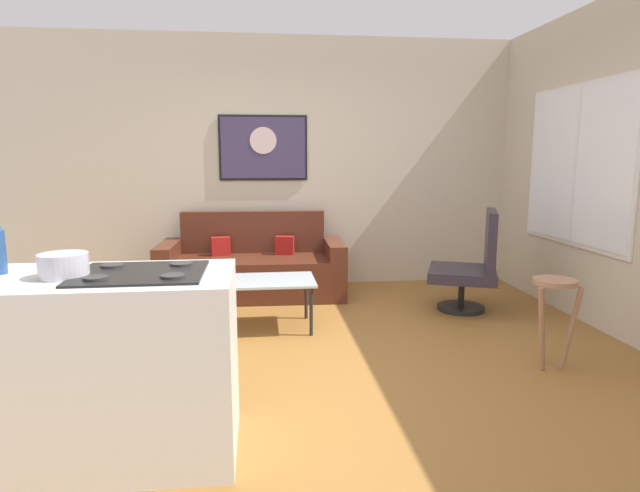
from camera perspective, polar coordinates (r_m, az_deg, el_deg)
ground at (r=4.00m, az=-1.77°, el=-12.45°), size 6.40×6.40×0.04m
back_wall at (r=6.13m, az=-3.79°, el=8.80°), size 6.40×0.05×2.80m
right_wall at (r=4.96m, az=29.90°, el=7.38°), size 0.05×6.40×2.80m
couch at (r=5.76m, az=-7.20°, el=-2.41°), size 1.96×0.88×0.88m
coffee_table at (r=4.62m, az=-6.98°, el=-4.03°), size 1.03×0.57×0.43m
armchair at (r=5.31m, az=16.02°, el=-2.01°), size 0.82×0.84×0.98m
bar_stool at (r=4.07m, az=23.73°, el=-5.42°), size 0.34×0.34×0.64m
kitchen_counter at (r=2.89m, az=-22.93°, el=-11.81°), size 1.36×0.69×0.95m
mixing_bowl at (r=2.76m, az=-25.78°, el=-1.92°), size 0.22×0.22×0.11m
wall_painting at (r=6.08m, az=-6.10°, el=10.43°), size 0.99×0.03×0.72m
window at (r=5.43m, az=25.81°, el=7.76°), size 0.03×1.63×1.47m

